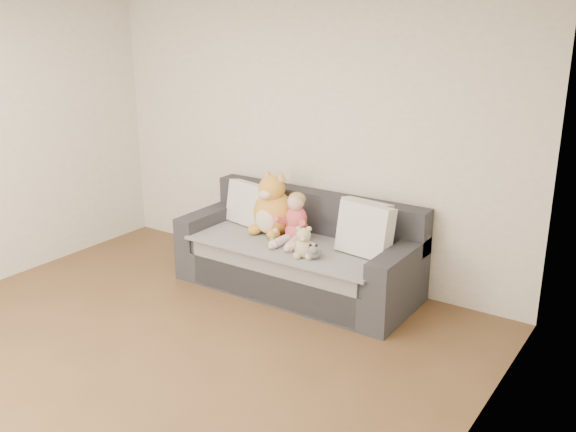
# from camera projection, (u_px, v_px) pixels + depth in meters

# --- Properties ---
(room_shell) EXTENTS (5.00, 5.00, 5.00)m
(room_shell) POSITION_uv_depth(u_px,v_px,m) (144.00, 188.00, 4.40)
(room_shell) COLOR brown
(room_shell) RESTS_ON ground
(sofa) EXTENTS (2.20, 0.94, 0.85)m
(sofa) POSITION_uv_depth(u_px,v_px,m) (300.00, 256.00, 5.88)
(sofa) COLOR #2B2C31
(sofa) RESTS_ON ground
(cushion_left) EXTENTS (0.48, 0.28, 0.42)m
(cushion_left) POSITION_uv_depth(u_px,v_px,m) (247.00, 203.00, 6.21)
(cushion_left) COLOR silver
(cushion_left) RESTS_ON sofa
(cushion_right_back) EXTENTS (0.48, 0.25, 0.43)m
(cushion_right_back) POSITION_uv_depth(u_px,v_px,m) (365.00, 224.00, 5.59)
(cushion_right_back) COLOR silver
(cushion_right_back) RESTS_ON sofa
(cushion_right_front) EXTENTS (0.51, 0.28, 0.46)m
(cushion_right_front) POSITION_uv_depth(u_px,v_px,m) (365.00, 230.00, 5.42)
(cushion_right_front) COLOR silver
(cushion_right_front) RESTS_ON sofa
(toddler) EXTENTS (0.32, 0.46, 0.45)m
(toddler) POSITION_uv_depth(u_px,v_px,m) (295.00, 221.00, 5.74)
(toddler) COLOR #C0444D
(toddler) RESTS_ON sofa
(plush_cat) EXTENTS (0.50, 0.42, 0.62)m
(plush_cat) POSITION_uv_depth(u_px,v_px,m) (273.00, 209.00, 5.94)
(plush_cat) COLOR #C5862B
(plush_cat) RESTS_ON sofa
(teddy_bear) EXTENTS (0.21, 0.18, 0.28)m
(teddy_bear) POSITION_uv_depth(u_px,v_px,m) (304.00, 245.00, 5.38)
(teddy_bear) COLOR #C6B589
(teddy_bear) RESTS_ON sofa
(plush_cow) EXTENTS (0.13, 0.18, 0.15)m
(plush_cow) POSITION_uv_depth(u_px,v_px,m) (314.00, 252.00, 5.37)
(plush_cow) COLOR white
(plush_cow) RESTS_ON sofa
(sippy_cup) EXTENTS (0.09, 0.07, 0.10)m
(sippy_cup) POSITION_uv_depth(u_px,v_px,m) (272.00, 242.00, 5.62)
(sippy_cup) COLOR #643694
(sippy_cup) RESTS_ON sofa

